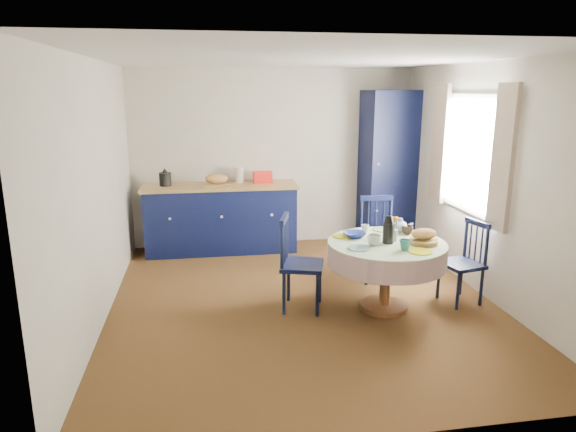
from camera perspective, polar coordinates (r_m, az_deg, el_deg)
name	(u,v)px	position (r m, az deg, el deg)	size (l,w,h in m)	color
floor	(302,301)	(5.57, 1.62, -9.47)	(4.50, 4.50, 0.00)	black
ceiling	(304,58)	(5.12, 1.81, 17.15)	(4.50, 4.50, 0.00)	white
wall_back	(273,158)	(7.39, -1.65, 6.46)	(4.00, 0.02, 2.50)	beige
wall_left	(97,193)	(5.21, -20.46, 2.40)	(0.02, 4.50, 2.50)	beige
wall_right	(486,181)	(5.91, 21.13, 3.64)	(0.02, 4.50, 2.50)	beige
window	(470,152)	(6.11, 19.57, 6.68)	(0.10, 1.74, 1.45)	white
kitchen_counter	(221,217)	(7.19, -7.45, -0.10)	(2.10, 0.67, 1.18)	black
pantry_cabinet	(389,168)	(7.58, 11.21, 5.23)	(0.81, 0.61, 2.20)	black
dining_table	(387,253)	(5.29, 10.98, -4.08)	(1.19, 1.19, 1.00)	brown
chair_left	(298,262)	(5.24, 1.16, -5.19)	(0.52, 0.54, 0.98)	black
chair_far	(378,238)	(6.16, 9.98, -2.44)	(0.47, 0.45, 0.98)	black
chair_right	(464,262)	(5.73, 19.01, -4.82)	(0.45, 0.46, 0.88)	black
mug_a	(374,240)	(5.11, 9.54, -2.65)	(0.13, 0.13, 0.11)	silver
mug_b	(405,245)	(5.01, 12.86, -3.16)	(0.11, 0.11, 0.10)	#256566
mug_c	(407,230)	(5.56, 13.11, -1.52)	(0.12, 0.12, 0.10)	black
mug_d	(365,229)	(5.56, 8.57, -1.39)	(0.09, 0.09, 0.08)	silver
cobalt_bowl	(355,235)	(5.36, 7.40, -2.07)	(0.23, 0.23, 0.06)	navy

